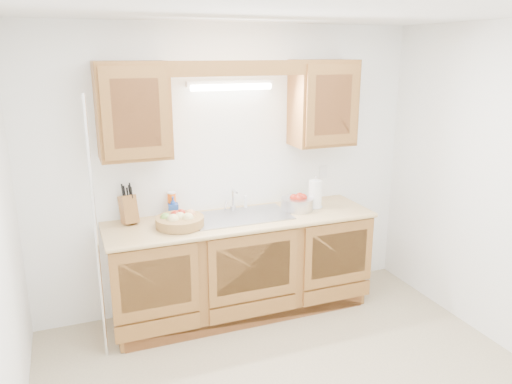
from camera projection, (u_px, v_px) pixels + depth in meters
name	position (u px, v px, depth m)	size (l,w,h in m)	color
room	(304.00, 221.00, 3.10)	(3.52, 3.50, 2.50)	tan
base_cabinets	(241.00, 266.00, 4.40)	(2.20, 0.60, 0.86)	#9E612E
countertop	(241.00, 220.00, 4.27)	(2.30, 0.63, 0.04)	tan
upper_cabinet_left	(133.00, 111.00, 3.86)	(0.55, 0.33, 0.75)	#9E612E
upper_cabinet_right	(323.00, 103.00, 4.43)	(0.55, 0.33, 0.75)	#9E612E
valance	(240.00, 68.00, 3.93)	(2.20, 0.05, 0.12)	#9E612E
fluorescent_fixture	(231.00, 85.00, 4.17)	(0.76, 0.08, 0.08)	white
sink	(241.00, 225.00, 4.30)	(0.84, 0.46, 0.36)	#9E9EA3
wire_shelf_pole	(96.00, 234.00, 3.59)	(0.03, 0.03, 2.00)	silver
outlet_plate	(323.00, 172.00, 4.80)	(0.08, 0.01, 0.12)	white
fruit_basket	(180.00, 220.00, 4.03)	(0.50, 0.50, 0.12)	#A67743
knife_block	(128.00, 209.00, 4.10)	(0.15, 0.21, 0.34)	#9E612E
orange_canister	(172.00, 204.00, 4.27)	(0.09, 0.09, 0.21)	#F95C0D
soap_bottle	(173.00, 207.00, 4.23)	(0.08, 0.09, 0.19)	#224CAA
sponge	(298.00, 201.00, 4.72)	(0.11, 0.08, 0.02)	#CC333F
paper_towel	(315.00, 194.00, 4.49)	(0.15, 0.15, 0.30)	silver
apple_bowl	(298.00, 203.00, 4.45)	(0.37, 0.37, 0.15)	silver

